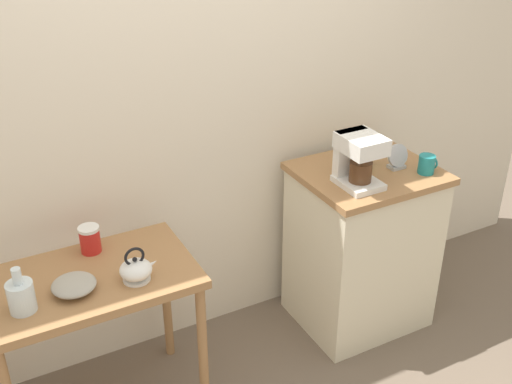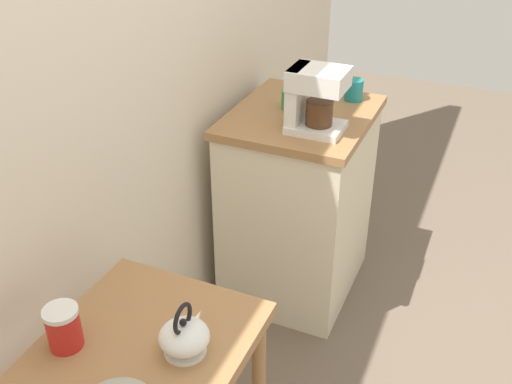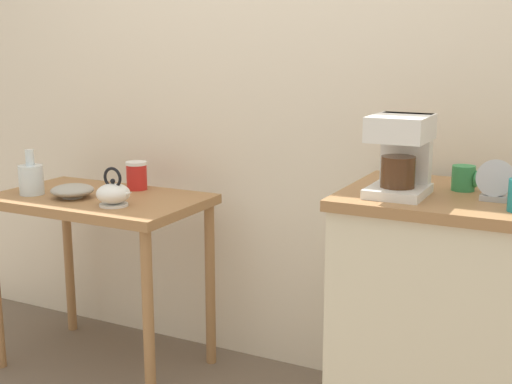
# 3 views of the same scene
# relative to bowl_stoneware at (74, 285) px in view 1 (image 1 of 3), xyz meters

# --- Properties ---
(ground_plane) EXTENTS (8.00, 8.00, 0.00)m
(ground_plane) POSITION_rel_bowl_stoneware_xyz_m (0.75, 0.07, -0.81)
(ground_plane) COLOR #6B5B4C
(back_wall) EXTENTS (4.40, 0.10, 2.80)m
(back_wall) POSITION_rel_bowl_stoneware_xyz_m (0.85, 0.51, 0.59)
(back_wall) COLOR beige
(back_wall) RESTS_ON ground_plane
(wooden_table) EXTENTS (0.89, 0.54, 0.78)m
(wooden_table) POSITION_rel_bowl_stoneware_xyz_m (0.07, 0.08, -0.14)
(wooden_table) COLOR #9E7044
(wooden_table) RESTS_ON ground_plane
(kitchen_counter) EXTENTS (0.69, 0.59, 0.93)m
(kitchen_counter) POSITION_rel_bowl_stoneware_xyz_m (1.53, 0.10, -0.34)
(kitchen_counter) COLOR beige
(kitchen_counter) RESTS_ON ground_plane
(bowl_stoneware) EXTENTS (0.18, 0.18, 0.06)m
(bowl_stoneware) POSITION_rel_bowl_stoneware_xyz_m (0.00, 0.00, 0.00)
(bowl_stoneware) COLOR #9E998C
(bowl_stoneware) RESTS_ON wooden_table
(teakettle) EXTENTS (0.17, 0.14, 0.16)m
(teakettle) POSITION_rel_bowl_stoneware_xyz_m (0.25, -0.04, 0.02)
(teakettle) COLOR white
(teakettle) RESTS_ON wooden_table
(glass_carafe_vase) EXTENTS (0.10, 0.10, 0.19)m
(glass_carafe_vase) POSITION_rel_bowl_stoneware_xyz_m (-0.20, -0.03, 0.04)
(glass_carafe_vase) COLOR silver
(glass_carafe_vase) RESTS_ON wooden_table
(canister_enamel) EXTENTS (0.09, 0.09, 0.12)m
(canister_enamel) POSITION_rel_bowl_stoneware_xyz_m (0.14, 0.26, 0.03)
(canister_enamel) COLOR red
(canister_enamel) RESTS_ON wooden_table
(coffee_maker) EXTENTS (0.18, 0.22, 0.26)m
(coffee_maker) POSITION_rel_bowl_stoneware_xyz_m (1.39, 0.01, 0.26)
(coffee_maker) COLOR white
(coffee_maker) RESTS_ON kitchen_counter
(mug_dark_teal) EXTENTS (0.09, 0.08, 0.10)m
(mug_dark_teal) POSITION_rel_bowl_stoneware_xyz_m (1.77, -0.06, 0.17)
(mug_dark_teal) COLOR teal
(mug_dark_teal) RESTS_ON kitchen_counter
(mug_tall_green) EXTENTS (0.08, 0.08, 0.08)m
(mug_tall_green) POSITION_rel_bowl_stoneware_xyz_m (1.56, 0.17, 0.16)
(mug_tall_green) COLOR #338C4C
(mug_tall_green) RESTS_ON kitchen_counter
(table_clock) EXTENTS (0.12, 0.06, 0.13)m
(table_clock) POSITION_rel_bowl_stoneware_xyz_m (1.68, 0.05, 0.18)
(table_clock) COLOR #B2B5BA
(table_clock) RESTS_ON kitchen_counter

